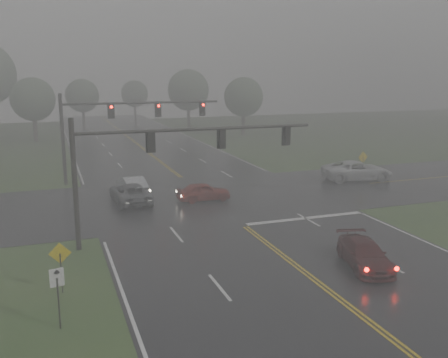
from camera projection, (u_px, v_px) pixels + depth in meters
name	position (u px, v px, depth m)	size (l,w,h in m)	color
ground	(385.00, 335.00, 18.66)	(180.00, 180.00, 0.00)	#28441D
main_road	(215.00, 204.00, 37.09)	(18.00, 160.00, 0.02)	black
cross_street	(207.00, 198.00, 38.93)	(120.00, 14.00, 0.02)	black
stop_bar	(305.00, 219.00, 33.40)	(8.50, 0.50, 0.01)	silver
sedan_maroon	(364.00, 267.00, 25.12)	(1.85, 4.55, 1.32)	#3C0B0D
sedan_red	(204.00, 201.00, 38.04)	(1.64, 4.08, 1.39)	maroon
sedan_silver	(132.00, 195.00, 39.80)	(1.61, 4.62, 1.52)	#B1B3B9
car_grey	(131.00, 203.00, 37.40)	(2.44, 5.29, 1.47)	#4C4E53
pickup_white	(357.00, 180.00, 45.25)	(2.89, 6.27, 1.74)	silver
signal_gantry_near	(155.00, 154.00, 27.99)	(14.17, 0.32, 7.27)	black
signal_gantry_far	(114.00, 119.00, 43.81)	(14.13, 0.40, 7.85)	black
sign_diamond_west	(60.00, 259.00, 21.89)	(0.97, 0.11, 2.33)	black
sign_arrow_white	(58.00, 287.00, 18.76)	(0.53, 0.16, 2.43)	black
sign_diamond_east	(363.00, 161.00, 45.14)	(1.08, 0.20, 2.60)	black
tree_nw_a	(33.00, 99.00, 69.38)	(6.06, 6.06, 8.90)	#342922
tree_ne_a	(188.00, 90.00, 83.14)	(6.86, 6.86, 10.07)	#342922
tree_n_mid	(82.00, 96.00, 86.32)	(5.75, 5.75, 8.45)	#342922
tree_e_near	(244.00, 97.00, 76.45)	(6.03, 6.03, 8.86)	#342922
tree_n_far	(135.00, 94.00, 101.33)	(5.41, 5.41, 7.95)	#342922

